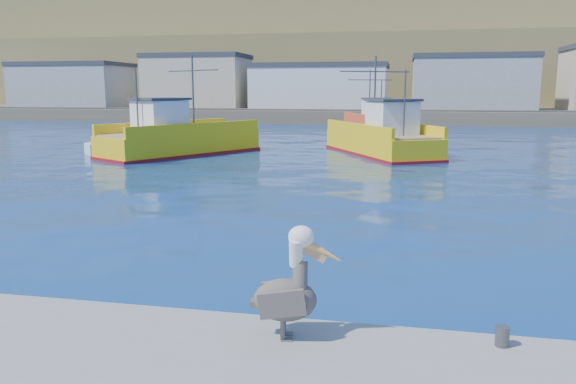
# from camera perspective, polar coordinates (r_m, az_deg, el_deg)

# --- Properties ---
(ground) EXTENTS (260.00, 260.00, 0.00)m
(ground) POSITION_cam_1_polar(r_m,az_deg,el_deg) (12.28, 4.00, -9.46)
(ground) COLOR #071D56
(ground) RESTS_ON ground
(dock_bollards) EXTENTS (36.20, 0.20, 0.30)m
(dock_bollards) POSITION_cam_1_polar(r_m,az_deg,el_deg) (8.83, 4.98, -13.08)
(dock_bollards) COLOR #4C4C4C
(dock_bollards) RESTS_ON dock
(far_shore) EXTENTS (200.00, 81.00, 24.00)m
(far_shore) POSITION_cam_1_polar(r_m,az_deg,el_deg) (120.76, 11.18, 12.43)
(far_shore) COLOR brown
(far_shore) RESTS_ON ground
(trawler_yellow_a) EXTENTS (8.64, 11.34, 6.47)m
(trawler_yellow_a) POSITION_cam_1_polar(r_m,az_deg,el_deg) (37.24, -11.11, 5.32)
(trawler_yellow_a) COLOR yellow
(trawler_yellow_a) RESTS_ON ground
(trawler_yellow_b) EXTENTS (8.17, 10.98, 6.41)m
(trawler_yellow_b) POSITION_cam_1_polar(r_m,az_deg,el_deg) (37.00, 9.55, 5.30)
(trawler_yellow_b) COLOR yellow
(trawler_yellow_b) RESTS_ON ground
(boat_orange) EXTENTS (6.30, 9.39, 6.14)m
(boat_orange) POSITION_cam_1_polar(r_m,az_deg,el_deg) (56.73, 8.60, 7.09)
(boat_orange) COLOR #E64922
(boat_orange) RESTS_ON ground
(skiff_left) EXTENTS (4.14, 4.17, 0.95)m
(skiff_left) POSITION_cam_1_polar(r_m,az_deg,el_deg) (39.50, -16.66, 4.31)
(skiff_left) COLOR silver
(skiff_left) RESTS_ON ground
(pelican) EXTENTS (1.40, 0.69, 1.72)m
(pelican) POSITION_cam_1_polar(r_m,az_deg,el_deg) (8.40, 0.05, -9.98)
(pelican) COLOR #595451
(pelican) RESTS_ON dock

